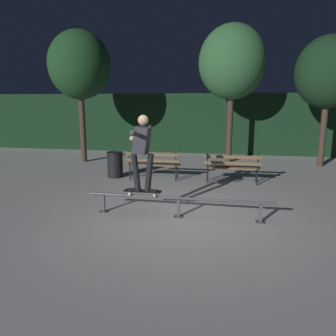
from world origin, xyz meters
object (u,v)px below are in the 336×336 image
Objects in this scene: park_bench_leftmost at (153,162)px; skateboarder at (142,147)px; tree_far_left at (80,66)px; tree_behind_benches at (232,63)px; tree_far_right at (329,73)px; grind_rail at (178,201)px; park_bench_left_center at (232,165)px; trash_can at (115,164)px; skateboard at (143,191)px.

skateboarder is at bearing -80.21° from park_bench_leftmost.
skateboarder is at bearing -54.53° from tree_far_left.
tree_behind_benches is (1.67, 6.59, 2.32)m from skateboarder.
grind_rail is at bearing -123.90° from tree_far_right.
park_bench_leftmost is at bearing 180.00° from park_bench_left_center.
tree_behind_benches is 5.90m from trash_can.
park_bench_left_center is (1.82, 3.06, 0.04)m from skateboard.
park_bench_left_center is 0.35× the size of tree_far_right.
park_bench_leftmost is 6.99m from tree_far_right.
trash_can is (-2.53, 3.18, 0.08)m from grind_rail.
grind_rail is 3.32m from park_bench_leftmost.
park_bench_left_center is at bearing 70.84° from grind_rail.
grind_rail is at bearing -67.33° from park_bench_leftmost.
skateboarder is (-0.75, 0.00, 1.11)m from grind_rail.
trash_can is at bearing -135.44° from tree_behind_benches.
park_bench_left_center is at bearing -23.38° from tree_far_left.
tree_far_right is at bearing -4.62° from tree_behind_benches.
skateboarder reaches higher than park_bench_leftmost.
tree_behind_benches reaches higher than park_bench_leftmost.
skateboard reaches higher than grind_rail.
tree_far_left is at bearing 130.29° from grind_rail.
skateboarder is at bearing -120.66° from park_bench_left_center.
park_bench_left_center is 7.02m from tree_far_left.
skateboarder is 3.23m from park_bench_leftmost.
tree_far_left is 0.96× the size of tree_behind_benches.
grind_rail is 7.49m from tree_behind_benches.
park_bench_leftmost is 1.00× the size of park_bench_left_center.
grind_rail is 8.01m from tree_far_left.
park_bench_left_center is at bearing 0.00° from park_bench_leftmost.
tree_far_right is (4.25, 6.32, 3.00)m from grind_rail.
park_bench_left_center is 5.34m from tree_far_right.
tree_behind_benches is at bearing 75.72° from skateboard.
park_bench_left_center is at bearing -134.30° from tree_far_right.
park_bench_left_center is at bearing -87.75° from tree_behind_benches.
skateboard is at bearing -80.27° from park_bench_leftmost.
park_bench_left_center is (1.81, 3.06, -0.90)m from skateboarder.
park_bench_leftmost is 5.27m from tree_far_left.
tree_far_left is 5.72m from tree_behind_benches.
park_bench_left_center is 2.01× the size of trash_can.
skateboard is 3.65m from trash_can.
tree_far_left reaches higher than park_bench_leftmost.
skateboard is 0.48× the size of park_bench_left_center.
skateboarder is 7.17m from tree_far_left.
tree_behind_benches is 6.44× the size of trash_can.
tree_far_left is (-3.43, 2.49, 3.13)m from park_bench_leftmost.
park_bench_leftmost is (-1.28, 3.06, 0.21)m from grind_rail.
skateboarder is 0.97× the size of park_bench_left_center.
grind_rail is at bearing -0.00° from skateboarder.
skateboard is 0.16× the size of tree_far_left.
grind_rail is 4.07m from trash_can.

